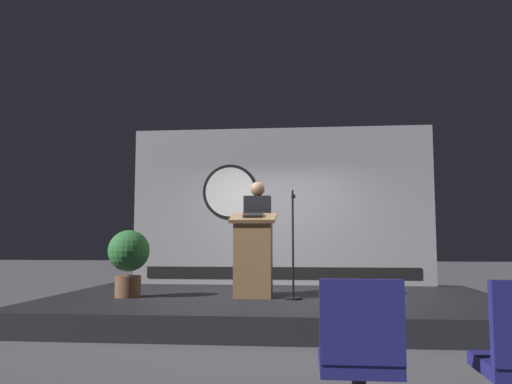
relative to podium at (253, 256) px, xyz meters
name	(u,v)px	position (x,y,z in m)	size (l,w,h in m)	color
ground_plane	(275,317)	(0.29, 0.24, -0.88)	(40.00, 40.00, 0.00)	#4C4C51
stage_platform	(275,307)	(0.29, 0.24, -0.73)	(6.40, 4.00, 0.30)	black
banner_display	(280,206)	(0.27, 2.08, 0.84)	(5.46, 0.12, 2.86)	#9E9EA3
podium	(253,256)	(0.00, 0.00, 0.00)	(0.64, 0.50, 1.20)	olive
speaker_person	(257,236)	(0.01, 0.48, 0.28)	(0.40, 0.26, 1.68)	black
microphone_stand	(293,260)	(0.56, -0.10, -0.06)	(0.24, 0.54, 1.49)	black
potted_plant	(129,256)	(-1.76, -0.11, -0.01)	(0.58, 0.58, 0.94)	brown
audience_chair_left	(360,351)	(1.02, -4.23, -0.39)	(0.44, 0.45, 0.89)	black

